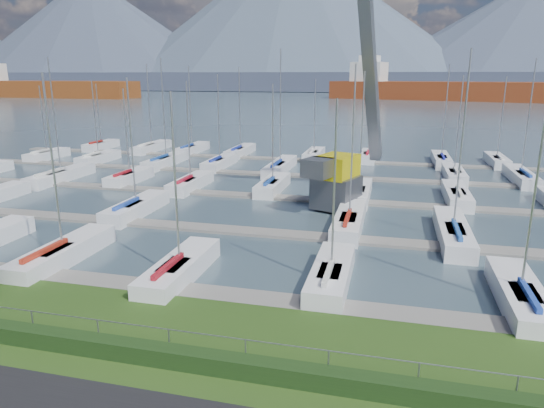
% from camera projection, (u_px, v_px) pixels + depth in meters
% --- Properties ---
extents(water, '(800.00, 540.00, 0.20)m').
position_uv_depth(water, '(383.00, 95.00, 261.99)').
color(water, '#3D4F5A').
extents(hedge, '(80.00, 0.70, 0.70)m').
position_uv_depth(hedge, '(190.00, 359.00, 17.67)').
color(hedge, '#1C3513').
rests_on(hedge, grass).
extents(fence, '(80.00, 0.04, 0.04)m').
position_uv_depth(fence, '(193.00, 333.00, 17.82)').
color(fence, gray).
rests_on(fence, grass).
extents(foothill, '(900.00, 80.00, 12.00)m').
position_uv_depth(foothill, '(386.00, 82.00, 325.96)').
color(foothill, '#3C4358').
rests_on(foothill, water).
extents(mountains, '(1190.00, 360.00, 115.00)m').
position_uv_depth(mountains, '(400.00, 27.00, 383.71)').
color(mountains, '#424D61').
rests_on(mountains, water).
extents(docks, '(90.00, 41.60, 0.25)m').
position_uv_depth(docks, '(310.00, 199.00, 42.56)').
color(docks, slate).
rests_on(docks, water).
extents(crane, '(5.82, 13.49, 22.35)m').
position_uv_depth(crane, '(345.00, 139.00, 39.24)').
color(crane, '#4E4F55').
rests_on(crane, water).
extents(cargo_ship_west, '(97.47, 21.72, 21.50)m').
position_uv_depth(cargo_ship_west, '(36.00, 89.00, 237.87)').
color(cargo_ship_west, brown).
rests_on(cargo_ship_west, water).
extents(cargo_ship_mid, '(107.72, 43.78, 21.50)m').
position_uv_depth(cargo_ship_mid, '(441.00, 91.00, 210.79)').
color(cargo_ship_mid, maroon).
rests_on(cargo_ship_mid, water).
extents(sailboat_fleet, '(75.34, 49.79, 13.64)m').
position_uv_depth(sailboat_fleet, '(302.00, 131.00, 44.42)').
color(sailboat_fleet, '#1E4396').
rests_on(sailboat_fleet, water).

